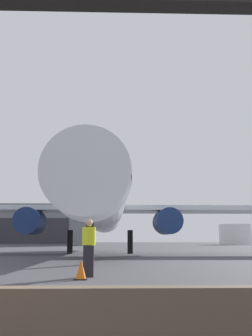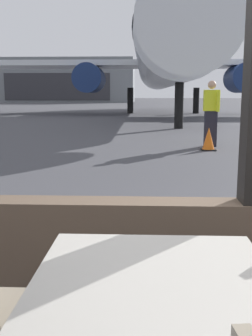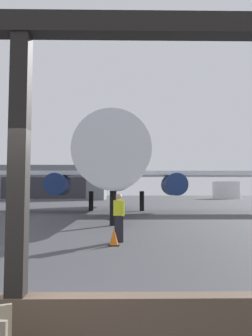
{
  "view_description": "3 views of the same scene",
  "coord_description": "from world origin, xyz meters",
  "px_view_note": "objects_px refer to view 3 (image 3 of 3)",
  "views": [
    {
      "loc": [
        1.85,
        -3.75,
        1.13
      ],
      "look_at": [
        2.35,
        13.19,
        4.28
      ],
      "focal_mm": 41.09,
      "sensor_mm": 36.0,
      "label": 1
    },
    {
      "loc": [
        -0.74,
        -2.61,
        1.39
      ],
      "look_at": [
        -0.85,
        -0.06,
        0.92
      ],
      "focal_mm": 43.31,
      "sensor_mm": 36.0,
      "label": 2
    },
    {
      "loc": [
        1.14,
        -3.65,
        1.81
      ],
      "look_at": [
        1.44,
        16.06,
        3.23
      ],
      "focal_mm": 35.11,
      "sensor_mm": 36.0,
      "label": 3
    }
  ],
  "objects_px": {
    "traffic_cone": "(114,237)",
    "distant_hangar": "(50,183)",
    "ground_crew_worker": "(119,217)",
    "airplane": "(116,170)",
    "fuel_storage_tank": "(226,190)"
  },
  "relations": [
    {
      "from": "traffic_cone",
      "to": "distant_hangar",
      "type": "xyz_separation_m",
      "value": [
        -16.03,
        64.43,
        3.46
      ]
    },
    {
      "from": "distant_hangar",
      "to": "ground_crew_worker",
      "type": "bearing_deg",
      "value": -75.74
    },
    {
      "from": "airplane",
      "to": "fuel_storage_tank",
      "type": "distance_m",
      "value": 61.86
    },
    {
      "from": "airplane",
      "to": "distant_hangar",
      "type": "height_order",
      "value": "airplane"
    },
    {
      "from": "ground_crew_worker",
      "to": "traffic_cone",
      "type": "height_order",
      "value": "ground_crew_worker"
    },
    {
      "from": "ground_crew_worker",
      "to": "fuel_storage_tank",
      "type": "height_order",
      "value": "fuel_storage_tank"
    },
    {
      "from": "traffic_cone",
      "to": "fuel_storage_tank",
      "type": "xyz_separation_m",
      "value": [
        27.39,
        73.03,
        1.91
      ]
    },
    {
      "from": "airplane",
      "to": "fuel_storage_tank",
      "type": "bearing_deg",
      "value": 63.52
    },
    {
      "from": "fuel_storage_tank",
      "to": "ground_crew_worker",
      "type": "bearing_deg",
      "value": -110.64
    },
    {
      "from": "ground_crew_worker",
      "to": "airplane",
      "type": "bearing_deg",
      "value": 91.18
    },
    {
      "from": "airplane",
      "to": "fuel_storage_tank",
      "type": "relative_size",
      "value": 4.52
    },
    {
      "from": "airplane",
      "to": "ground_crew_worker",
      "type": "relative_size",
      "value": 18.25
    },
    {
      "from": "airplane",
      "to": "distant_hangar",
      "type": "xyz_separation_m",
      "value": [
        -15.84,
        46.75,
        0.02
      ]
    },
    {
      "from": "traffic_cone",
      "to": "distant_hangar",
      "type": "relative_size",
      "value": 0.02
    },
    {
      "from": "distant_hangar",
      "to": "fuel_storage_tank",
      "type": "xyz_separation_m",
      "value": [
        43.42,
        8.6,
        -1.55
      ]
    }
  ]
}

